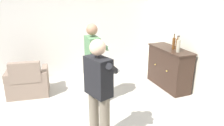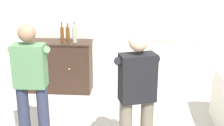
# 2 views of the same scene
# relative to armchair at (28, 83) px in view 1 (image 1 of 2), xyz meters

# --- Properties ---
(wall_back_with_window) EXTENTS (5.20, 0.15, 2.80)m
(wall_back_with_window) POSITION_rel_armchair_xyz_m (1.78, 3.58, 1.11)
(wall_back_with_window) COLOR beige
(wall_back_with_window) RESTS_ON ground
(wall_side_left) EXTENTS (0.12, 5.20, 2.80)m
(wall_side_left) POSITION_rel_armchair_xyz_m (-0.91, 0.93, 1.11)
(wall_side_left) COLOR silver
(wall_side_left) RESTS_ON ground
(armchair) EXTENTS (0.76, 0.96, 0.85)m
(armchair) POSITION_rel_armchair_xyz_m (0.00, 0.00, 0.00)
(armchair) COLOR #7F6B5B
(armchair) RESTS_ON ground
(sideboard_cabinet) EXTENTS (1.26, 0.49, 0.98)m
(sideboard_cabinet) POSITION_rel_armchair_xyz_m (0.78, 3.23, 0.20)
(sideboard_cabinet) COLOR black
(sideboard_cabinet) RESTS_ON ground
(bottle_wine_green) EXTENTS (0.08, 0.08, 0.37)m
(bottle_wine_green) POSITION_rel_armchair_xyz_m (1.11, 3.17, 0.83)
(bottle_wine_green) COLOR gray
(bottle_wine_green) RESTS_ON sideboard_cabinet
(bottle_liquor_amber) EXTENTS (0.07, 0.07, 0.33)m
(bottle_liquor_amber) POSITION_rel_armchair_xyz_m (0.97, 3.26, 0.83)
(bottle_liquor_amber) COLOR #593314
(bottle_liquor_amber) RESTS_ON sideboard_cabinet
(bottle_spirits_clear) EXTENTS (0.07, 0.07, 0.36)m
(bottle_spirits_clear) POSITION_rel_armchair_xyz_m (0.87, 3.24, 0.83)
(bottle_spirits_clear) COLOR #593314
(bottle_spirits_clear) RESTS_ON sideboard_cabinet
(person_standing_left) EXTENTS (0.56, 0.48, 1.68)m
(person_standing_left) POSITION_rel_armchair_xyz_m (0.92, 1.28, 0.65)
(person_standing_left) COLOR #282D42
(person_standing_left) RESTS_ON ground
(person_standing_right) EXTENTS (0.53, 0.52, 1.68)m
(person_standing_right) POSITION_rel_armchair_xyz_m (2.25, 0.97, 0.65)
(person_standing_right) COLOR #6B6051
(person_standing_right) RESTS_ON ground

